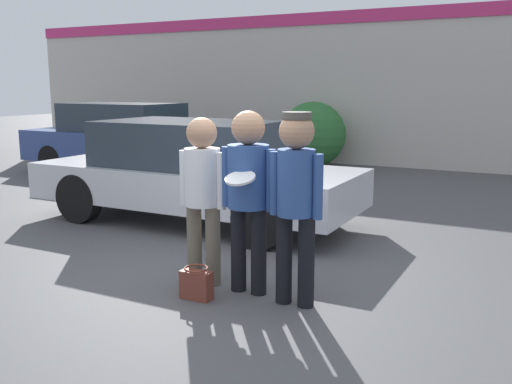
# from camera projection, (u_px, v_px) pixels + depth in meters

# --- Properties ---
(ground_plane) EXTENTS (56.00, 56.00, 0.00)m
(ground_plane) POSITION_uv_depth(u_px,v_px,m) (220.00, 286.00, 5.69)
(ground_plane) COLOR #4C4C4F
(storefront_building) EXTENTS (24.00, 0.22, 3.75)m
(storefront_building) POSITION_uv_depth(u_px,v_px,m) (422.00, 88.00, 13.37)
(storefront_building) COLOR beige
(storefront_building) RESTS_ON ground
(person_left) EXTENTS (0.52, 0.35, 1.68)m
(person_left) POSITION_uv_depth(u_px,v_px,m) (203.00, 186.00, 5.62)
(person_left) COLOR #665B4C
(person_left) RESTS_ON ground
(person_middle_with_frisbee) EXTENTS (0.56, 0.61, 1.75)m
(person_middle_with_frisbee) POSITION_uv_depth(u_px,v_px,m) (248.00, 185.00, 5.34)
(person_middle_with_frisbee) COLOR black
(person_middle_with_frisbee) RESTS_ON ground
(person_right) EXTENTS (0.50, 0.33, 1.75)m
(person_right) POSITION_uv_depth(u_px,v_px,m) (296.00, 191.00, 5.04)
(person_right) COLOR black
(person_right) RESTS_ON ground
(parked_car_near) EXTENTS (4.78, 1.85, 1.47)m
(parked_car_near) POSITION_uv_depth(u_px,v_px,m) (193.00, 171.00, 8.27)
(parked_car_near) COLOR silver
(parked_car_near) RESTS_ON ground
(parked_car_far) EXTENTS (4.75, 1.88, 1.58)m
(parked_car_far) POSITION_uv_depth(u_px,v_px,m) (126.00, 139.00, 12.80)
(parked_car_far) COLOR #334784
(parked_car_far) RESTS_ON ground
(shrub) EXTENTS (1.58, 1.58, 1.58)m
(shrub) POSITION_uv_depth(u_px,v_px,m) (313.00, 135.00, 13.78)
(shrub) COLOR #2D6B33
(shrub) RESTS_ON ground
(handbag) EXTENTS (0.30, 0.23, 0.31)m
(handbag) POSITION_uv_depth(u_px,v_px,m) (196.00, 284.00, 5.34)
(handbag) COLOR brown
(handbag) RESTS_ON ground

